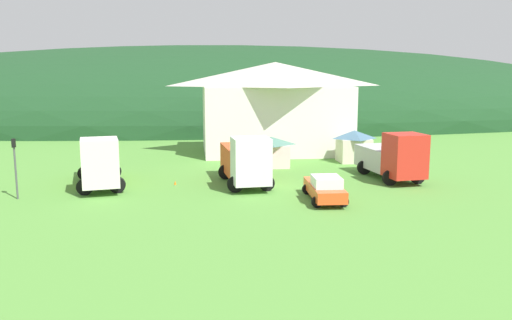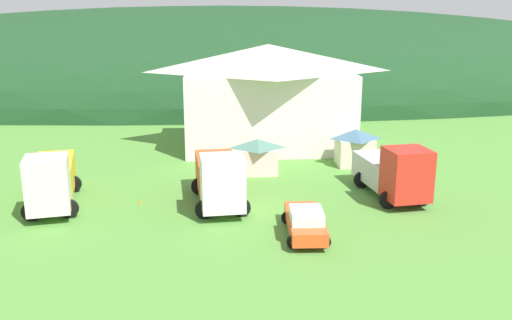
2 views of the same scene
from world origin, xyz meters
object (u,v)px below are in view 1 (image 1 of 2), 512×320
Objects in this scene: heavy_rig_striped at (100,162)px; traffic_light_west at (15,162)px; heavy_rig_white at (245,160)px; depot_building at (275,106)px; play_shed_cream at (354,146)px; service_pickup_orange at (325,188)px; play_shed_pink at (271,151)px; crane_truck_red at (393,157)px; traffic_cone_near_pickup at (175,185)px.

heavy_rig_striped is 5.60m from traffic_light_west.
traffic_light_west is at bearing -85.66° from heavy_rig_white.
depot_building reaches higher than heavy_rig_striped.
play_shed_cream is at bearing 100.48° from heavy_rig_striped.
traffic_light_west is at bearing -156.70° from play_shed_cream.
heavy_rig_white is (-10.61, -8.60, 0.34)m from play_shed_cream.
depot_building reaches higher than service_pickup_orange.
service_pickup_orange is at bearing -89.88° from depot_building.
play_shed_cream is 22.28m from heavy_rig_striped.
play_shed_pink is 20.13m from traffic_light_west.
play_shed_cream is 8.10m from crane_truck_red.
traffic_light_west is (-25.49, -10.98, 0.94)m from play_shed_cream.
crane_truck_red is (6.65, -14.69, -2.82)m from depot_building.
depot_building is at bearing -177.42° from service_pickup_orange.
heavy_rig_striped reaches higher than play_shed_pink.
play_shed_cream is 5.18× the size of traffic_cone_near_pickup.
traffic_light_west is (-4.68, -3.00, 0.63)m from heavy_rig_striped.
traffic_cone_near_pickup is (9.88, 3.15, -2.40)m from traffic_light_west.
play_shed_pink reaches higher than service_pickup_orange.
crane_truck_red reaches higher than traffic_cone_near_pickup.
play_shed_cream is at bearing 26.62° from traffic_cone_near_pickup.
heavy_rig_striped is at bearing -154.01° from play_shed_pink.
heavy_rig_striped reaches higher than heavy_rig_white.
traffic_cone_near_pickup is (-15.61, -7.82, -1.46)m from play_shed_cream.
crane_truck_red is at bearing -65.63° from depot_building.
depot_building is 2.08× the size of crane_truck_red.
play_shed_cream reaches higher than traffic_cone_near_pickup.
traffic_cone_near_pickup is at bearing -141.72° from play_shed_pink.
play_shed_cream reaches higher than service_pickup_orange.
play_shed_cream is at bearing 176.37° from crane_truck_red.
depot_building is at bearing 56.74° from traffic_cone_near_pickup.
depot_building is at bearing 42.27° from traffic_light_west.
heavy_rig_white is 6.94m from service_pickup_orange.
traffic_light_west is (-19.34, -17.59, -2.18)m from depot_building.
service_pickup_orange is at bearing 57.92° from heavy_rig_striped.
crane_truck_red is at bearing 6.36° from traffic_light_west.
play_shed_pink is 0.60× the size of service_pickup_orange.
play_shed_pink is 7.59m from heavy_rig_white.
play_shed_pink is at bearing -100.85° from depot_building.
heavy_rig_striped is at bearing -159.03° from play_shed_cream.
heavy_rig_white is (-2.89, -7.01, 0.48)m from play_shed_pink.
depot_building is 2.94× the size of service_pickup_orange.
depot_building reaches higher than play_shed_cream.
heavy_rig_striped is 21.31m from crane_truck_red.
heavy_rig_white reaches higher than service_pickup_orange.
traffic_cone_near_pickup is at bearing -103.55° from heavy_rig_white.
heavy_rig_white is 15.09m from traffic_light_west.
play_shed_pink is 14.57m from heavy_rig_striped.
play_shed_cream is 17.52m from traffic_cone_near_pickup.
heavy_rig_white is (10.20, -0.63, 0.03)m from heavy_rig_striped.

